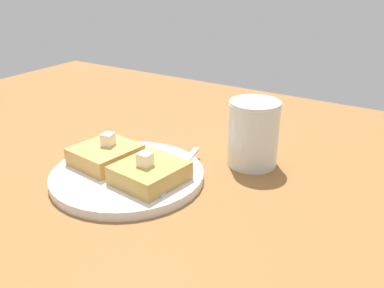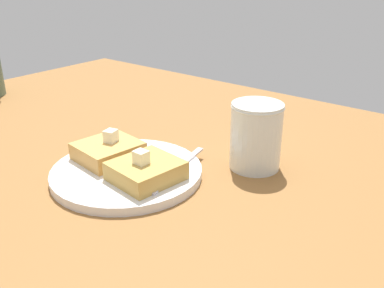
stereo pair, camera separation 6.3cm
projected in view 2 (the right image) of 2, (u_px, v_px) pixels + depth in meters
The scene contains 8 objects.
table_surface at pixel (65, 180), 64.88cm from camera, with size 115.20×115.20×2.63cm, color brown.
plate at pixel (127, 172), 62.95cm from camera, with size 22.14×22.14×1.31cm.
toast_slice_left at pixel (108, 151), 65.27cm from camera, with size 8.18×8.77×2.61cm, color tan.
toast_slice_middle at pixel (146, 171), 59.14cm from camera, with size 8.18×8.77×2.61cm, color tan.
butter_pat_primary at pixel (111, 136), 64.92cm from camera, with size 1.85×1.67×1.85cm, color #F0EAC6.
butter_pat_secondary at pixel (141, 157), 57.94cm from camera, with size 1.85×1.67×1.85cm, color #F9F0C2.
fork at pixel (173, 172), 61.35cm from camera, with size 4.73×15.95×0.36cm.
syrup_jar at pixel (256, 137), 64.25cm from camera, with size 7.90×7.90×10.22cm.
Camera 2 is at (50.85, -32.80, 32.16)cm, focal length 40.00 mm.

